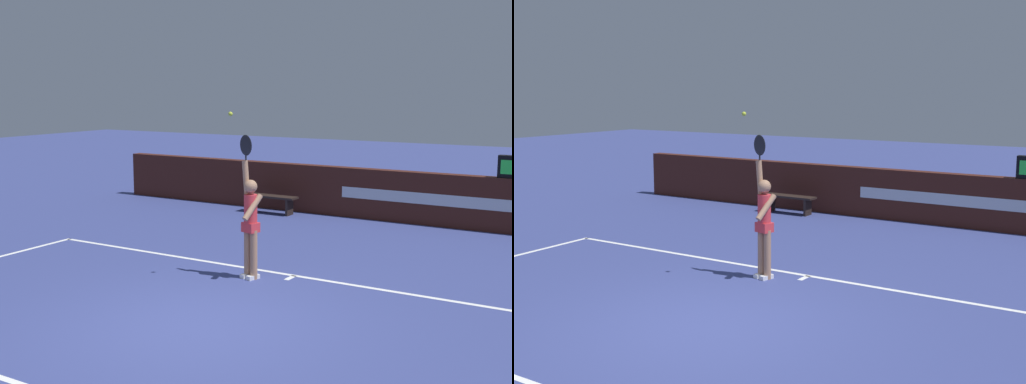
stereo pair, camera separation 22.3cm
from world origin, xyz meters
TOP-DOWN VIEW (x-y plane):
  - ground_plane at (0.00, 0.00)m, footprint 60.00×60.00m
  - court_lines at (0.00, 0.17)m, footprint 10.82×5.36m
  - back_wall at (0.00, 8.16)m, footprint 16.26×0.31m
  - tennis_player at (-0.57, 2.28)m, footprint 0.45×0.43m
  - tennis_ball at (-0.74, 1.96)m, footprint 0.07×0.07m
  - courtside_bench_near at (-3.17, 7.49)m, footprint 1.40×0.36m

SIDE VIEW (x-z plane):
  - ground_plane at x=0.00m, z-range 0.00..0.00m
  - court_lines at x=0.00m, z-range 0.00..0.00m
  - courtside_bench_near at x=-3.17m, z-range 0.12..0.58m
  - back_wall at x=0.00m, z-range 0.00..1.21m
  - tennis_player at x=-0.57m, z-range -0.21..2.20m
  - tennis_ball at x=-0.74m, z-range 2.71..2.78m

